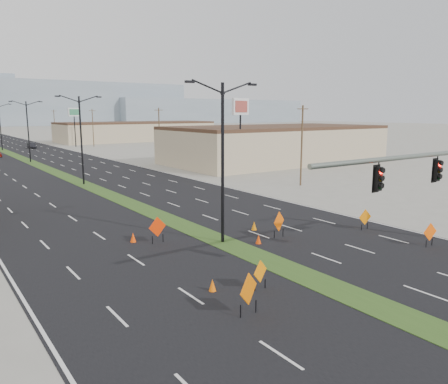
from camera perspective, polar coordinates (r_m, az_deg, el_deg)
ground at (r=20.25m, az=20.40°, el=-14.29°), size 600.00×600.00×0.00m
building_se_near at (r=74.27m, az=6.71°, el=6.07°), size 36.00×18.00×5.50m
building_se_far at (r=131.60m, az=-11.33°, el=7.68°), size 44.00×16.00×5.00m
mesa_center at (r=315.07m, az=-25.55°, el=10.43°), size 220.00×50.00×28.00m
mesa_east at (r=358.16m, az=-2.21°, el=10.49°), size 160.00×50.00×18.00m
streetlight_0 at (r=27.14m, az=-0.18°, el=4.43°), size 5.15×0.24×10.02m
streetlight_1 at (r=52.51m, az=-18.16°, el=6.80°), size 5.15×0.24×10.02m
streetlight_2 at (r=79.67m, az=-24.22°, el=7.45°), size 5.15×0.24×10.02m
streetlight_3 at (r=107.26m, az=-27.20°, el=7.74°), size 5.15×0.24×10.02m
utility_pole_0 at (r=50.05m, az=10.12°, el=6.14°), size 1.60×0.20×9.00m
utility_pole_1 at (r=78.65m, az=-8.46°, el=7.67°), size 1.60×0.20×9.00m
utility_pole_2 at (r=110.99m, az=-16.75°, el=8.11°), size 1.60×0.20×9.00m
utility_pole_3 at (r=144.57m, az=-21.26°, el=8.27°), size 1.60×0.20×9.00m
car_mid at (r=110.86m, az=-23.83°, el=5.57°), size 1.41×3.88×1.27m
construction_sign_0 at (r=18.23m, az=3.22°, el=-12.71°), size 1.28×0.59×1.84m
construction_sign_1 at (r=20.81m, az=4.75°, el=-10.46°), size 1.04×0.38×1.45m
construction_sign_2 at (r=28.08m, az=-8.69°, el=-4.63°), size 1.29×0.24×1.73m
construction_sign_3 at (r=29.17m, az=7.19°, el=-3.96°), size 1.27×0.47×1.77m
construction_sign_4 at (r=32.50m, az=17.94°, el=-3.23°), size 1.11×0.21×1.49m
construction_sign_5 at (r=29.96m, az=25.31°, el=-4.85°), size 1.12×0.22×1.50m
cone_0 at (r=20.78m, az=-1.52°, el=-12.08°), size 0.43×0.43×0.59m
cone_1 at (r=27.89m, az=4.52°, el=-6.17°), size 0.47×0.47×0.61m
cone_2 at (r=31.02m, az=3.96°, el=-4.42°), size 0.48×0.48×0.64m
cone_3 at (r=28.72m, az=-11.79°, el=-5.84°), size 0.47×0.47×0.64m
pole_sign_east_near at (r=59.48m, az=2.17°, el=10.39°), size 3.26×1.18×10.07m
pole_sign_east_far at (r=112.00m, az=-19.00°, el=9.48°), size 3.02×1.08×9.27m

